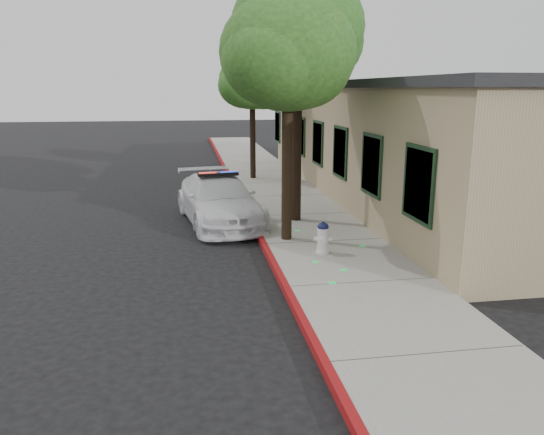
{
  "coord_description": "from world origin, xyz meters",
  "views": [
    {
      "loc": [
        -1.8,
        -9.61,
        3.97
      ],
      "look_at": [
        0.22,
        2.79,
        0.88
      ],
      "focal_mm": 34.63,
      "sensor_mm": 36.0,
      "label": 1
    }
  ],
  "objects_px": {
    "fire_hydrant": "(323,237)",
    "street_tree_far": "(253,84)",
    "street_tree_near": "(288,58)",
    "clapboard_building": "(416,139)",
    "street_tree_mid": "(298,33)",
    "police_car": "(219,200)"
  },
  "relations": [
    {
      "from": "fire_hydrant",
      "to": "street_tree_near",
      "type": "distance_m",
      "value": 4.41
    },
    {
      "from": "clapboard_building",
      "to": "street_tree_near",
      "type": "bearing_deg",
      "value": -136.75
    },
    {
      "from": "clapboard_building",
      "to": "fire_hydrant",
      "type": "height_order",
      "value": "clapboard_building"
    },
    {
      "from": "police_car",
      "to": "street_tree_mid",
      "type": "relative_size",
      "value": 0.74
    },
    {
      "from": "clapboard_building",
      "to": "street_tree_near",
      "type": "distance_m",
      "value": 8.6
    },
    {
      "from": "police_car",
      "to": "street_tree_near",
      "type": "bearing_deg",
      "value": -66.33
    },
    {
      "from": "clapboard_building",
      "to": "street_tree_mid",
      "type": "distance_m",
      "value": 7.24
    },
    {
      "from": "clapboard_building",
      "to": "police_car",
      "type": "xyz_separation_m",
      "value": [
        -7.59,
        -3.1,
        -1.4
      ]
    },
    {
      "from": "street_tree_near",
      "to": "street_tree_far",
      "type": "xyz_separation_m",
      "value": [
        0.37,
        9.7,
        -0.51
      ]
    },
    {
      "from": "police_car",
      "to": "street_tree_mid",
      "type": "xyz_separation_m",
      "value": [
        2.27,
        -0.49,
        4.75
      ]
    },
    {
      "from": "clapboard_building",
      "to": "police_car",
      "type": "distance_m",
      "value": 8.32
    },
    {
      "from": "street_tree_near",
      "to": "street_tree_far",
      "type": "relative_size",
      "value": 1.13
    },
    {
      "from": "police_car",
      "to": "fire_hydrant",
      "type": "relative_size",
      "value": 6.81
    },
    {
      "from": "clapboard_building",
      "to": "street_tree_mid",
      "type": "xyz_separation_m",
      "value": [
        -5.32,
        -3.59,
        3.35
      ]
    },
    {
      "from": "police_car",
      "to": "street_tree_mid",
      "type": "bearing_deg",
      "value": -21.12
    },
    {
      "from": "police_car",
      "to": "street_tree_far",
      "type": "bearing_deg",
      "value": 65.68
    },
    {
      "from": "police_car",
      "to": "street_tree_far",
      "type": "xyz_separation_m",
      "value": [
        1.98,
        7.18,
        3.46
      ]
    },
    {
      "from": "clapboard_building",
      "to": "street_tree_far",
      "type": "xyz_separation_m",
      "value": [
        -5.61,
        4.08,
        2.06
      ]
    },
    {
      "from": "clapboard_building",
      "to": "street_tree_far",
      "type": "relative_size",
      "value": 3.9
    },
    {
      "from": "fire_hydrant",
      "to": "street_tree_far",
      "type": "distance_m",
      "value": 11.63
    },
    {
      "from": "fire_hydrant",
      "to": "street_tree_near",
      "type": "bearing_deg",
      "value": 126.91
    },
    {
      "from": "police_car",
      "to": "fire_hydrant",
      "type": "xyz_separation_m",
      "value": [
        2.22,
        -3.86,
        -0.19
      ]
    }
  ]
}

